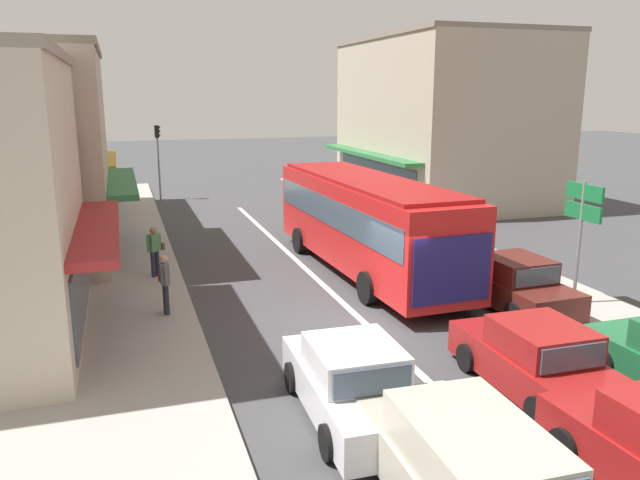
{
  "coord_description": "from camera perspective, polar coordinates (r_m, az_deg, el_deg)",
  "views": [
    {
      "loc": [
        -5.87,
        -14.38,
        5.91
      ],
      "look_at": [
        0.25,
        4.69,
        1.2
      ],
      "focal_mm": 35.0,
      "sensor_mm": 36.0,
      "label": 1
    }
  ],
  "objects": [
    {
      "name": "ground_plane",
      "position": [
        16.62,
        4.16,
        -7.64
      ],
      "size": [
        140.0,
        140.0,
        0.0
      ],
      "primitive_type": "plane",
      "color": "#3F3F42"
    },
    {
      "name": "lane_centre_line",
      "position": [
        20.18,
        -0.07,
        -3.78
      ],
      "size": [
        0.2,
        28.0,
        0.01
      ],
      "primitive_type": "cube",
      "color": "silver",
      "rests_on": "ground"
    },
    {
      "name": "sidewalk_left",
      "position": [
        21.22,
        -19.62,
        -3.53
      ],
      "size": [
        5.2,
        44.0,
        0.14
      ],
      "primitive_type": "cube",
      "color": "#A39E96",
      "rests_on": "ground"
    },
    {
      "name": "kerb_right",
      "position": [
        24.4,
        12.47,
        -0.96
      ],
      "size": [
        2.8,
        44.0,
        0.12
      ],
      "primitive_type": "cube",
      "color": "#A39E96",
      "rests_on": "ground"
    },
    {
      "name": "shopfront_far_end",
      "position": [
        33.08,
        -25.51,
        8.23
      ],
      "size": [
        7.39,
        8.36,
        7.51
      ],
      "color": "#B2A38E",
      "rests_on": "ground"
    },
    {
      "name": "building_right_far",
      "position": [
        36.11,
        11.15,
        10.72
      ],
      "size": [
        9.13,
        12.73,
        8.97
      ],
      "color": "#B2A38E",
      "rests_on": "ground"
    },
    {
      "name": "city_bus",
      "position": [
        20.74,
        4.21,
        2.0
      ],
      "size": [
        3.02,
        10.94,
        3.23
      ],
      "color": "red",
      "rests_on": "ground"
    },
    {
      "name": "sedan_behind_bus_mid",
      "position": [
        11.89,
        3.03,
        -12.98
      ],
      "size": [
        1.99,
        4.25,
        1.47
      ],
      "color": "silver",
      "rests_on": "ground"
    },
    {
      "name": "wagon_adjacent_lane_lead",
      "position": [
        9.57,
        13.02,
        -19.82
      ],
      "size": [
        2.04,
        4.55,
        1.58
      ],
      "color": "#B7B29E",
      "rests_on": "ground"
    },
    {
      "name": "sedan_queue_gap_filler",
      "position": [
        13.49,
        19.31,
        -10.46
      ],
      "size": [
        1.95,
        4.23,
        1.47
      ],
      "color": "maroon",
      "rests_on": "ground"
    },
    {
      "name": "parked_sedan_kerb_second",
      "position": [
        18.46,
        17.25,
        -3.9
      ],
      "size": [
        1.99,
        4.25,
        1.47
      ],
      "color": "#561E19",
      "rests_on": "ground"
    },
    {
      "name": "traffic_light_downstreet",
      "position": [
        36.55,
        -14.6,
        8.02
      ],
      "size": [
        0.33,
        0.24,
        4.2
      ],
      "color": "gray",
      "rests_on": "ground"
    },
    {
      "name": "directional_road_sign",
      "position": [
        18.58,
        22.87,
        2.25
      ],
      "size": [
        0.1,
        1.4,
        3.6
      ],
      "color": "gray",
      "rests_on": "ground"
    },
    {
      "name": "pedestrian_with_handbag_near",
      "position": [
        17.12,
        -14.0,
        -3.6
      ],
      "size": [
        0.28,
        0.65,
        1.63
      ],
      "color": "#232838",
      "rests_on": "sidewalk_left"
    },
    {
      "name": "pedestrian_browsing_midblock",
      "position": [
        20.71,
        -14.88,
        -0.74
      ],
      "size": [
        0.58,
        0.53,
        1.63
      ],
      "color": "#232838",
      "rests_on": "sidewalk_left"
    }
  ]
}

